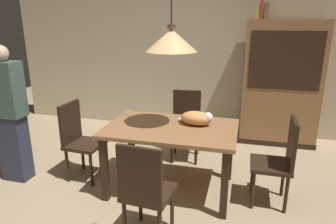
% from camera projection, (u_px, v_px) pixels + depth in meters
% --- Properties ---
extents(ground, '(10.00, 10.00, 0.00)m').
position_uv_depth(ground, '(143.00, 216.00, 3.03)').
color(ground, tan).
extents(back_wall, '(6.40, 0.10, 2.90)m').
position_uv_depth(back_wall, '(193.00, 44.00, 5.05)').
color(back_wall, beige).
rests_on(back_wall, ground).
extents(dining_table, '(1.40, 0.90, 0.75)m').
position_uv_depth(dining_table, '(171.00, 136.00, 3.32)').
color(dining_table, olive).
rests_on(dining_table, ground).
extents(chair_near_front, '(0.43, 0.43, 0.93)m').
position_uv_depth(chair_near_front, '(145.00, 189.00, 2.55)').
color(chair_near_front, black).
rests_on(chair_near_front, ground).
extents(chair_left_side, '(0.42, 0.42, 0.93)m').
position_uv_depth(chair_left_side, '(79.00, 137.00, 3.64)').
color(chair_left_side, black).
rests_on(chair_left_side, ground).
extents(chair_right_side, '(0.40, 0.40, 0.93)m').
position_uv_depth(chair_right_side, '(279.00, 159.00, 3.10)').
color(chair_right_side, black).
rests_on(chair_right_side, ground).
extents(chair_far_back, '(0.44, 0.44, 0.93)m').
position_uv_depth(chair_far_back, '(186.00, 122.00, 4.18)').
color(chair_far_back, black).
rests_on(chair_far_back, ground).
extents(cat_sleeping, '(0.39, 0.25, 0.16)m').
position_uv_depth(cat_sleeping, '(197.00, 118.00, 3.33)').
color(cat_sleeping, '#E59951').
rests_on(cat_sleeping, dining_table).
extents(pendant_lamp, '(0.52, 0.52, 1.30)m').
position_uv_depth(pendant_lamp, '(171.00, 40.00, 3.02)').
color(pendant_lamp, '#E0A86B').
extents(hutch_bookcase, '(1.12, 0.45, 1.85)m').
position_uv_depth(hutch_bookcase, '(281.00, 86.00, 4.58)').
color(hutch_bookcase, olive).
rests_on(hutch_bookcase, ground).
extents(book_yellow_short, '(0.04, 0.20, 0.18)m').
position_uv_depth(book_yellow_short, '(257.00, 12.00, 4.37)').
color(book_yellow_short, gold).
rests_on(book_yellow_short, hutch_bookcase).
extents(book_red_tall, '(0.04, 0.22, 0.28)m').
position_uv_depth(book_red_tall, '(262.00, 9.00, 4.34)').
color(book_red_tall, '#B73833').
rests_on(book_red_tall, hutch_bookcase).
extents(book_brown_thick, '(0.06, 0.24, 0.22)m').
position_uv_depth(book_brown_thick, '(266.00, 11.00, 4.33)').
color(book_brown_thick, brown).
rests_on(book_brown_thick, hutch_bookcase).
extents(person_standing, '(0.36, 0.22, 1.60)m').
position_uv_depth(person_standing, '(10.00, 115.00, 3.51)').
color(person_standing, '#2D3347').
rests_on(person_standing, ground).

